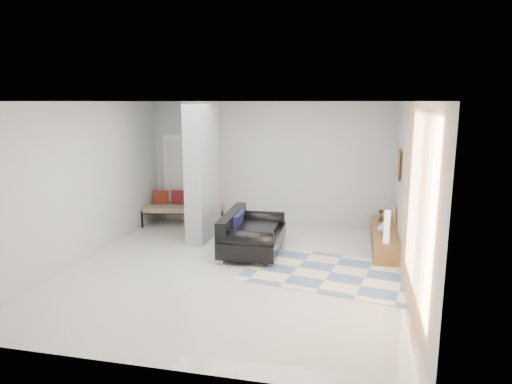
# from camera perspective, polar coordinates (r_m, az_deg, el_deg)

# --- Properties ---
(floor) EXTENTS (6.00, 6.00, 0.00)m
(floor) POSITION_cam_1_polar(r_m,az_deg,el_deg) (7.85, -2.68, -9.64)
(floor) COLOR beige
(floor) RESTS_ON ground
(ceiling) EXTENTS (6.00, 6.00, 0.00)m
(ceiling) POSITION_cam_1_polar(r_m,az_deg,el_deg) (7.33, -2.88, 11.26)
(ceiling) COLOR white
(ceiling) RESTS_ON wall_back
(wall_back) EXTENTS (6.00, 0.00, 6.00)m
(wall_back) POSITION_cam_1_polar(r_m,az_deg,el_deg) (10.35, 1.62, 3.49)
(wall_back) COLOR silver
(wall_back) RESTS_ON ground
(wall_front) EXTENTS (6.00, 0.00, 6.00)m
(wall_front) POSITION_cam_1_polar(r_m,az_deg,el_deg) (4.73, -12.48, -6.24)
(wall_front) COLOR silver
(wall_front) RESTS_ON ground
(wall_left) EXTENTS (0.00, 6.00, 6.00)m
(wall_left) POSITION_cam_1_polar(r_m,az_deg,el_deg) (8.60, -20.74, 1.17)
(wall_left) COLOR silver
(wall_left) RESTS_ON ground
(wall_right) EXTENTS (0.00, 6.00, 6.00)m
(wall_right) POSITION_cam_1_polar(r_m,az_deg,el_deg) (7.25, 18.68, -0.46)
(wall_right) COLOR silver
(wall_right) RESTS_ON ground
(partition_column) EXTENTS (0.35, 1.20, 2.80)m
(partition_column) POSITION_cam_1_polar(r_m,az_deg,el_deg) (9.30, -6.72, 2.53)
(partition_column) COLOR #9DA2A4
(partition_column) RESTS_ON floor
(hallway_door) EXTENTS (0.85, 0.06, 2.04)m
(hallway_door) POSITION_cam_1_polar(r_m,az_deg,el_deg) (10.96, -9.28, 1.78)
(hallway_door) COLOR white
(hallway_door) RESTS_ON floor
(curtain) EXTENTS (0.00, 2.55, 2.55)m
(curtain) POSITION_cam_1_polar(r_m,az_deg,el_deg) (6.12, 19.04, -2.11)
(curtain) COLOR #FF9C43
(curtain) RESTS_ON wall_right
(wall_art) EXTENTS (0.04, 0.45, 0.55)m
(wall_art) POSITION_cam_1_polar(r_m,az_deg,el_deg) (8.88, 17.48, 3.31)
(wall_art) COLOR #33200D
(wall_art) RESTS_ON wall_right
(media_console) EXTENTS (0.45, 2.05, 0.80)m
(media_console) POSITION_cam_1_polar(r_m,az_deg,el_deg) (9.17, 15.70, -5.61)
(media_console) COLOR brown
(media_console) RESTS_ON floor
(loveseat) EXTENTS (1.08, 1.78, 0.76)m
(loveseat) POSITION_cam_1_polar(r_m,az_deg,el_deg) (8.61, -0.77, -5.28)
(loveseat) COLOR silver
(loveseat) RESTS_ON floor
(daybed) EXTENTS (1.96, 1.14, 0.77)m
(daybed) POSITION_cam_1_polar(r_m,az_deg,el_deg) (10.71, -9.01, -1.75)
(daybed) COLOR black
(daybed) RESTS_ON floor
(area_rug) EXTENTS (3.04, 2.32, 0.01)m
(area_rug) POSITION_cam_1_polar(r_m,az_deg,el_deg) (7.80, 9.32, -9.88)
(area_rug) COLOR beige
(area_rug) RESTS_ON floor
(cylinder_lamp) EXTENTS (0.10, 0.10, 0.57)m
(cylinder_lamp) POSITION_cam_1_polar(r_m,az_deg,el_deg) (8.18, 16.05, -4.18)
(cylinder_lamp) COLOR white
(cylinder_lamp) RESTS_ON media_console
(bronze_figurine) EXTENTS (0.13, 0.13, 0.25)m
(bronze_figurine) POSITION_cam_1_polar(r_m,az_deg,el_deg) (9.60, 15.34, -2.85)
(bronze_figurine) COLOR #2F2215
(bronze_figurine) RESTS_ON media_console
(vase) EXTENTS (0.22, 0.22, 0.21)m
(vase) POSITION_cam_1_polar(r_m,az_deg,el_deg) (8.80, 15.57, -4.25)
(vase) COLOR #BAC4BE
(vase) RESTS_ON media_console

